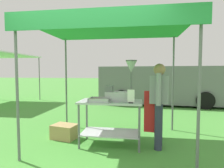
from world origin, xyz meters
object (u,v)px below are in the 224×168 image
at_px(donut_cart, 111,113).
at_px(menu_sign, 131,97).
at_px(stall_canopy, 111,30).
at_px(donut_tray, 100,100).
at_px(van_grey, 161,85).
at_px(vendor, 159,101).
at_px(donut_fryer, 122,88).
at_px(supply_crate, 65,131).

height_order(donut_cart, menu_sign, menu_sign).
height_order(stall_canopy, donut_tray, stall_canopy).
xyz_separation_m(donut_cart, van_grey, (1.55, 5.19, 0.24)).
xyz_separation_m(vendor, van_grey, (0.63, 5.19, -0.03)).
bearing_deg(menu_sign, donut_fryer, 127.37).
bearing_deg(stall_canopy, supply_crate, 173.38).
bearing_deg(supply_crate, stall_canopy, -6.62).
bearing_deg(supply_crate, menu_sign, -16.38).
distance_m(stall_canopy, supply_crate, 2.37).
bearing_deg(van_grey, donut_tray, -108.27).
bearing_deg(stall_canopy, donut_cart, -90.00).
distance_m(stall_canopy, donut_tray, 1.39).
bearing_deg(stall_canopy, menu_sign, -36.95).
bearing_deg(donut_fryer, supply_crate, 172.04).
bearing_deg(donut_cart, donut_fryer, 11.30).
relative_size(donut_tray, menu_sign, 1.65).
relative_size(menu_sign, van_grey, 0.04).
relative_size(stall_canopy, menu_sign, 12.03).
height_order(donut_fryer, van_grey, van_grey).
height_order(donut_fryer, menu_sign, donut_fryer).
bearing_deg(donut_tray, vendor, 5.35).
height_order(donut_tray, vendor, vendor).
bearing_deg(menu_sign, van_grey, 78.06).
distance_m(donut_fryer, menu_sign, 0.35).
bearing_deg(stall_canopy, van_grey, 73.06).
height_order(stall_canopy, vendor, stall_canopy).
height_order(donut_tray, supply_crate, donut_tray).
distance_m(donut_fryer, vendor, 0.74).
bearing_deg(donut_cart, donut_tray, -152.67).
xyz_separation_m(stall_canopy, donut_cart, (-0.00, -0.10, -1.63)).
bearing_deg(vendor, van_grey, 83.10).
distance_m(stall_canopy, donut_fryer, 1.16).
height_order(donut_tray, donut_fryer, donut_fryer).
bearing_deg(donut_tray, menu_sign, -10.08).
relative_size(supply_crate, van_grey, 0.11).
height_order(donut_tray, van_grey, van_grey).
bearing_deg(supply_crate, donut_tray, -20.62).
relative_size(donut_tray, donut_fryer, 0.51).
height_order(donut_fryer, vendor, donut_fryer).
height_order(stall_canopy, supply_crate, stall_canopy).
bearing_deg(vendor, stall_canopy, 174.13).
bearing_deg(donut_fryer, menu_sign, -52.63).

